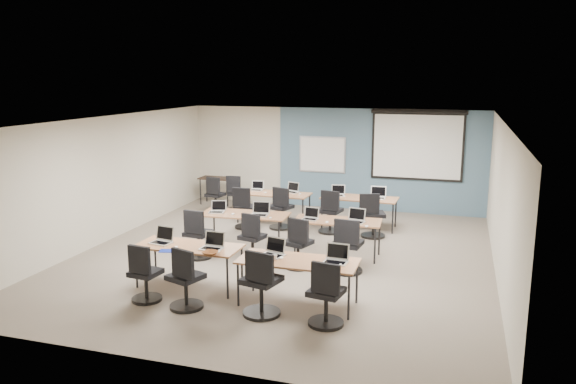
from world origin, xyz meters
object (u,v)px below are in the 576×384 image
(training_table_back_right, at_px, (359,199))
(laptop_11, at_px, (378,195))
(task_chair_4, at_px, (197,238))
(task_chair_11, at_px, (372,219))
(spare_chair_a, at_px, (236,196))
(task_chair_2, at_px, (261,288))
(laptop_4, at_px, (217,209))
(task_chair_5, at_px, (252,241))
(task_chair_8, at_px, (245,211))
(task_chair_10, at_px, (330,215))
(task_chair_0, at_px, (144,278))
(task_chair_3, at_px, (326,299))
(task_chair_7, at_px, (347,250))
(training_table_front_right, at_px, (298,263))
(laptop_8, at_px, (257,188))
(laptop_2, at_px, (274,251))
(whiteboard, at_px, (322,155))
(laptop_5, at_px, (260,212))
(laptop_6, at_px, (311,216))
(laptop_7, at_px, (356,219))
(training_table_mid_left, at_px, (245,216))
(laptop_0, at_px, (162,239))
(task_chair_9, at_px, (281,211))
(laptop_9, at_px, (292,190))
(laptop_10, at_px, (337,193))
(training_table_mid_right, at_px, (338,222))
(task_chair_6, at_px, (298,247))
(task_chair_1, at_px, (185,283))
(training_table_front_left, at_px, (189,248))
(laptop_1, at_px, (212,245))
(laptop_3, at_px, (336,258))
(spare_chair_b, at_px, (215,198))
(projector_screen, at_px, (417,142))

(training_table_back_right, bearing_deg, laptop_11, 7.54)
(task_chair_4, bearing_deg, task_chair_11, 44.43)
(task_chair_4, relative_size, spare_chair_a, 1.04)
(task_chair_2, bearing_deg, laptop_4, 137.60)
(task_chair_5, distance_m, laptop_11, 3.69)
(task_chair_8, distance_m, task_chair_10, 2.02)
(task_chair_2, height_order, task_chair_4, task_chair_2)
(task_chair_5, xyz_separation_m, task_chair_10, (1.00, 2.38, 0.02))
(task_chair_0, xyz_separation_m, task_chair_3, (2.96, -0.03, 0.02))
(training_table_back_right, distance_m, task_chair_7, 3.21)
(training_table_front_right, xyz_separation_m, laptop_8, (-2.50, 4.92, 0.10))
(task_chair_5, height_order, task_chair_7, task_chair_7)
(laptop_2, xyz_separation_m, laptop_4, (-2.04, 2.36, -0.01))
(task_chair_5, bearing_deg, training_table_back_right, 75.71)
(task_chair_0, xyz_separation_m, task_chair_5, (0.92, 2.39, 0.00))
(whiteboard, distance_m, laptop_5, 4.20)
(task_chair_3, xyz_separation_m, laptop_6, (-1.07, 3.15, 0.37))
(task_chair_10, bearing_deg, laptop_7, -49.91)
(training_table_mid_left, xyz_separation_m, task_chair_0, (-0.46, -3.17, -0.29))
(laptop_7, xyz_separation_m, task_chair_11, (0.09, 1.53, -0.37))
(training_table_mid_left, bearing_deg, laptop_5, -7.96)
(laptop_0, distance_m, task_chair_9, 4.07)
(task_chair_5, distance_m, laptop_9, 3.19)
(laptop_6, height_order, laptop_10, laptop_10)
(training_table_back_right, bearing_deg, task_chair_2, -93.84)
(laptop_0, height_order, laptop_10, laptop_0)
(training_table_mid_right, distance_m, task_chair_6, 1.14)
(task_chair_11, bearing_deg, task_chair_6, -129.86)
(task_chair_9, bearing_deg, task_chair_6, -45.96)
(task_chair_1, distance_m, laptop_9, 5.64)
(laptop_2, height_order, laptop_6, laptop_2)
(training_table_mid_right, xyz_separation_m, laptop_11, (0.46, 2.28, 0.11))
(training_table_front_left, xyz_separation_m, task_chair_6, (1.51, 1.43, -0.28))
(whiteboard, height_order, task_chair_3, whiteboard)
(task_chair_10, distance_m, laptop_11, 1.26)
(laptop_1, xyz_separation_m, task_chair_3, (2.12, -0.80, -0.38))
(laptop_3, bearing_deg, spare_chair_b, 133.26)
(projector_screen, height_order, task_chair_11, projector_screen)
(task_chair_2, xyz_separation_m, laptop_10, (-0.03, 5.49, 0.35))
(training_table_mid_left, xyz_separation_m, task_chair_10, (1.45, 1.60, -0.26))
(training_table_mid_left, distance_m, laptop_3, 3.50)
(laptop_4, relative_size, spare_chair_a, 0.33)
(training_table_mid_right, bearing_deg, laptop_9, 121.39)
(laptop_4, bearing_deg, task_chair_6, -38.40)
(whiteboard, xyz_separation_m, laptop_5, (-0.30, -4.14, -0.65))
(training_table_front_right, xyz_separation_m, laptop_0, (-2.48, 0.21, 0.11))
(laptop_5, xyz_separation_m, task_chair_10, (1.11, 1.63, -0.37))
(training_table_mid_left, bearing_deg, laptop_8, 100.88)
(task_chair_5, bearing_deg, spare_chair_b, 136.83)
(task_chair_11, bearing_deg, task_chair_7, -109.77)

